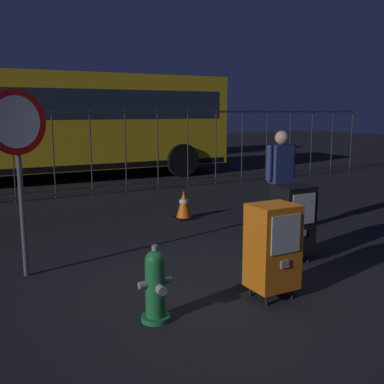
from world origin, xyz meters
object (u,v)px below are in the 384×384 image
object	(u,v)px
bus_far	(72,118)
traffic_cone	(184,205)
bus_near	(47,120)
pedestrian	(280,177)
fire_hydrant	(155,286)
newspaper_box_secondary	(293,220)
newspaper_box_primary	(273,246)
stop_sign	(18,144)

from	to	relation	value
bus_far	traffic_cone	bearing A→B (deg)	-101.97
traffic_cone	bus_near	distance (m)	6.42
traffic_cone	bus_near	bearing A→B (deg)	100.88
pedestrian	bus_near	world-z (taller)	bus_near
traffic_cone	bus_near	world-z (taller)	bus_near
fire_hydrant	pedestrian	bearing A→B (deg)	31.50
newspaper_box_secondary	bus_near	size ratio (longest dim) A/B	0.10
fire_hydrant	bus_far	size ratio (longest dim) A/B	0.07
newspaper_box_primary	bus_near	bearing A→B (deg)	91.88
newspaper_box_secondary	pedestrian	xyz separation A→B (m)	(0.72, 1.13, 0.38)
newspaper_box_primary	newspaper_box_secondary	xyz separation A→B (m)	(0.98, 0.81, 0.00)
newspaper_box_secondary	stop_sign	bearing A→B (deg)	160.56
stop_sign	bus_far	bearing A→B (deg)	73.17
fire_hydrant	traffic_cone	bearing A→B (deg)	58.60
traffic_cone	bus_near	xyz separation A→B (m)	(-1.18, 6.14, 1.45)
traffic_cone	newspaper_box_primary	bearing A→B (deg)	-103.23
fire_hydrant	bus_far	distance (m)	14.34
bus_near	newspaper_box_secondary	bearing A→B (deg)	-80.69
newspaper_box_secondary	stop_sign	distance (m)	3.53
newspaper_box_primary	stop_sign	xyz separation A→B (m)	(-2.20, 1.94, 1.03)
fire_hydrant	pedestrian	size ratio (longest dim) A/B	0.45
traffic_cone	bus_far	world-z (taller)	bus_far
newspaper_box_secondary	bus_near	distance (m)	9.14
stop_sign	bus_far	size ratio (longest dim) A/B	0.21
stop_sign	newspaper_box_primary	bearing A→B (deg)	-41.35
pedestrian	newspaper_box_primary	bearing A→B (deg)	-131.15
newspaper_box_primary	traffic_cone	distance (m)	3.76
bus_far	pedestrian	bearing A→B (deg)	-97.55
newspaper_box_secondary	bus_far	xyz separation A→B (m)	(0.50, 13.29, 1.14)
stop_sign	bus_near	xyz separation A→B (m)	(1.88, 7.85, 0.11)
pedestrian	traffic_cone	xyz separation A→B (m)	(-0.84, 1.71, -0.69)
fire_hydrant	bus_near	world-z (taller)	bus_near
traffic_cone	pedestrian	bearing A→B (deg)	-63.89
newspaper_box_primary	bus_far	distance (m)	14.22
traffic_cone	bus_near	size ratio (longest dim) A/B	0.05
bus_near	bus_far	world-z (taller)	same
pedestrian	bus_near	bearing A→B (deg)	104.42
stop_sign	fire_hydrant	bearing A→B (deg)	-64.13
newspaper_box_primary	pedestrian	world-z (taller)	pedestrian
fire_hydrant	bus_near	xyz separation A→B (m)	(0.99, 9.69, 1.36)
pedestrian	bus_far	distance (m)	12.19
stop_sign	pedestrian	world-z (taller)	stop_sign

